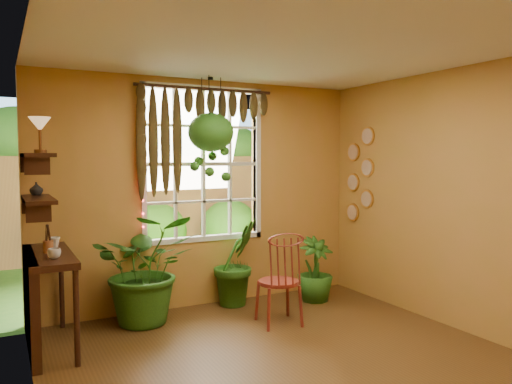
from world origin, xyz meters
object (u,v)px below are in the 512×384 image
Objects in this scene: windsor_chair at (280,294)px; potted_plant_left at (147,268)px; counter_ledge at (37,291)px; potted_plant_mid at (237,262)px; hanging_basket at (211,138)px.

potted_plant_left reaches higher than windsor_chair.
potted_plant_left is (-1.24, 0.70, 0.27)m from windsor_chair.
counter_ledge is 1.14m from potted_plant_left.
windsor_chair is at bearing -83.62° from potted_plant_mid.
potted_plant_left is at bearing -171.71° from potted_plant_mid.
potted_plant_mid is 1.52m from hanging_basket.
hanging_basket is at bearing 9.89° from potted_plant_left.
potted_plant_mid is 0.86× the size of hanging_basket.
counter_ledge is 2.39m from windsor_chair.
windsor_chair is 0.96× the size of potted_plant_left.
windsor_chair reaches higher than counter_ledge.
potted_plant_left is at bearing 14.53° from counter_ledge.
potted_plant_left is 1.15× the size of potted_plant_mid.
windsor_chair is 1.45m from potted_plant_left.
counter_ledge is 2.29m from potted_plant_mid.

